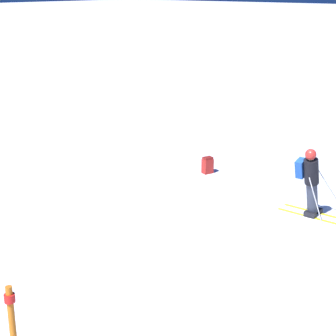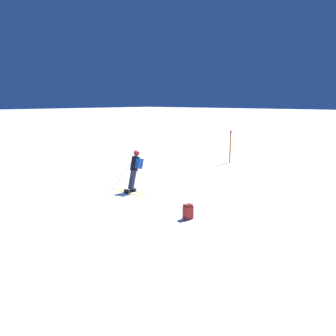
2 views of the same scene
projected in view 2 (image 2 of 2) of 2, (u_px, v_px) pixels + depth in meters
ground_plane at (152, 186)px, 15.08m from camera, size 300.00×300.00×0.00m
skier at (134, 169)px, 14.08m from camera, size 1.29×1.72×1.82m
spare_backpack at (188, 212)px, 10.86m from camera, size 0.35×0.30×0.50m
trail_marker at (230, 145)px, 20.61m from camera, size 0.13×0.13×2.07m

